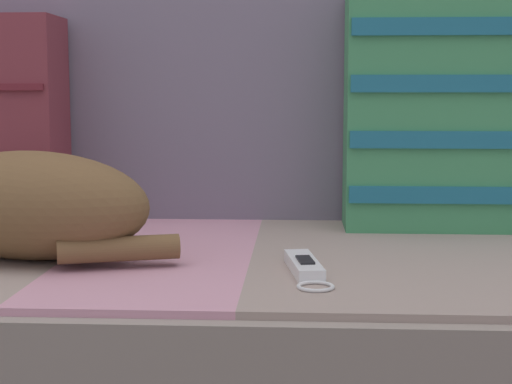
{
  "coord_description": "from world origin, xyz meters",
  "views": [
    {
      "loc": [
        0.21,
        -1.11,
        0.6
      ],
      "look_at": [
        0.15,
        0.06,
        0.45
      ],
      "focal_mm": 55.0,
      "sensor_mm": 36.0,
      "label": 1
    }
  ],
  "objects_px": {
    "throw_pillow_striped": "(466,111)",
    "sleeping_cat": "(16,207)",
    "game_remote_far": "(305,267)",
    "couch": "(170,352)"
  },
  "relations": [
    {
      "from": "game_remote_far",
      "to": "throw_pillow_striped",
      "type": "bearing_deg",
      "value": 52.17
    },
    {
      "from": "throw_pillow_striped",
      "to": "game_remote_far",
      "type": "distance_m",
      "value": 0.52
    },
    {
      "from": "couch",
      "to": "throw_pillow_striped",
      "type": "distance_m",
      "value": 0.68
    },
    {
      "from": "throw_pillow_striped",
      "to": "game_remote_far",
      "type": "xyz_separation_m",
      "value": [
        -0.29,
        -0.38,
        -0.21
      ]
    },
    {
      "from": "couch",
      "to": "game_remote_far",
      "type": "height_order",
      "value": "game_remote_far"
    },
    {
      "from": "throw_pillow_striped",
      "to": "sleeping_cat",
      "type": "distance_m",
      "value": 0.8
    },
    {
      "from": "throw_pillow_striped",
      "to": "sleeping_cat",
      "type": "xyz_separation_m",
      "value": [
        -0.73,
        -0.3,
        -0.14
      ]
    },
    {
      "from": "throw_pillow_striped",
      "to": "game_remote_far",
      "type": "relative_size",
      "value": 2.23
    },
    {
      "from": "couch",
      "to": "game_remote_far",
      "type": "xyz_separation_m",
      "value": [
        0.22,
        -0.18,
        0.19
      ]
    },
    {
      "from": "couch",
      "to": "sleeping_cat",
      "type": "distance_m",
      "value": 0.35
    }
  ]
}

